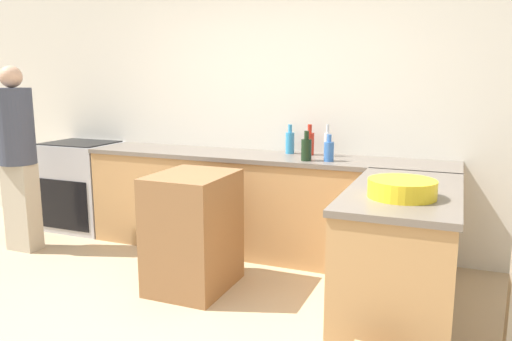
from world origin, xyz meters
TOP-DOWN VIEW (x-y plane):
  - ground_plane at (0.00, 0.00)m, footprint 14.00×14.00m
  - wall_back at (0.00, 2.08)m, footprint 8.00×0.06m
  - counter_back at (0.00, 1.75)m, footprint 3.43×0.63m
  - counter_peninsula at (1.37, 0.76)m, footprint 0.69×1.40m
  - range_oven at (-2.10, 1.75)m, footprint 0.76×0.61m
  - island_table at (-0.20, 0.81)m, footprint 0.56×0.69m
  - mixing_bowl at (1.38, 0.52)m, footprint 0.40×0.40m
  - dish_soap_bottle at (0.22, 1.91)m, footprint 0.08×0.08m
  - hot_sauce_bottle at (0.41, 1.90)m, footprint 0.08×0.08m
  - water_bottle_blue at (0.66, 1.62)m, footprint 0.08×0.08m
  - vinegar_bottle_clear at (0.58, 1.90)m, footprint 0.06×0.06m
  - wine_bottle_dark at (0.48, 1.58)m, footprint 0.09×0.09m
  - person_by_range at (-2.14, 0.97)m, footprint 0.33×0.33m

SIDE VIEW (x-z plane):
  - ground_plane at x=0.00m, z-range 0.00..0.00m
  - island_table at x=-0.20m, z-range 0.00..0.91m
  - counter_back at x=0.00m, z-range 0.00..0.94m
  - counter_peninsula at x=1.37m, z-range 0.00..0.94m
  - range_oven at x=-2.10m, z-range 0.00..0.95m
  - person_by_range at x=-2.14m, z-range 0.08..1.82m
  - mixing_bowl at x=1.38m, z-range 0.94..1.04m
  - water_bottle_blue at x=0.66m, z-range 0.91..1.14m
  - wine_bottle_dark at x=0.48m, z-range 0.91..1.16m
  - dish_soap_bottle at x=0.22m, z-range 0.91..1.18m
  - hot_sauce_bottle at x=0.41m, z-range 0.91..1.19m
  - vinegar_bottle_clear at x=0.58m, z-range 0.91..1.19m
  - wall_back at x=0.00m, z-range 0.00..2.70m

